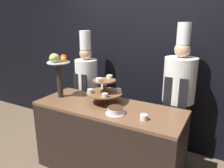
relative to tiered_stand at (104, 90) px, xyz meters
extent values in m
cube|color=black|center=(0.09, 0.91, 0.33)|extent=(10.00, 0.06, 2.80)
cube|color=black|center=(0.09, -0.07, -0.63)|extent=(1.80, 0.69, 0.87)
cube|color=brown|center=(0.09, -0.07, -0.18)|extent=(1.80, 0.69, 0.03)
cylinder|color=brown|center=(0.00, 0.00, -0.16)|extent=(0.20, 0.20, 0.02)
cylinder|color=brown|center=(0.00, 0.00, -0.02)|extent=(0.04, 0.04, 0.30)
cylinder|color=brown|center=(0.00, 0.00, -0.04)|extent=(0.44, 0.44, 0.02)
cylinder|color=brown|center=(0.00, 0.00, 0.12)|extent=(0.28, 0.28, 0.02)
cylinder|color=silver|center=(-0.14, -0.10, 0.00)|extent=(0.07, 0.07, 0.04)
cylinder|color=green|center=(-0.14, -0.10, -0.01)|extent=(0.06, 0.06, 0.03)
cylinder|color=silver|center=(0.10, -0.14, 0.00)|extent=(0.07, 0.07, 0.04)
cylinder|color=beige|center=(0.10, -0.14, -0.01)|extent=(0.06, 0.06, 0.03)
cylinder|color=silver|center=(0.14, 0.10, 0.00)|extent=(0.07, 0.07, 0.04)
cylinder|color=red|center=(0.14, 0.10, -0.01)|extent=(0.06, 0.06, 0.03)
cylinder|color=silver|center=(-0.10, 0.14, 0.00)|extent=(0.07, 0.07, 0.04)
cylinder|color=gold|center=(-0.10, 0.14, -0.01)|extent=(0.06, 0.06, 0.03)
cylinder|color=white|center=(-0.02, -0.09, 0.15)|extent=(0.07, 0.07, 0.04)
cylinder|color=white|center=(0.02, 0.09, 0.15)|extent=(0.07, 0.07, 0.04)
cylinder|color=#2D231E|center=(-0.62, -0.09, 0.07)|extent=(0.07, 0.07, 0.46)
cylinder|color=white|center=(-0.62, -0.09, 0.30)|extent=(0.29, 0.29, 0.01)
sphere|color=orange|center=(-0.55, -0.08, 0.35)|extent=(0.07, 0.07, 0.07)
sphere|color=red|center=(-0.59, -0.03, 0.36)|extent=(0.09, 0.09, 0.09)
sphere|color=#84B742|center=(-0.69, -0.07, 0.36)|extent=(0.10, 0.10, 0.10)
sphere|color=orange|center=(-0.67, -0.15, 0.35)|extent=(0.09, 0.09, 0.09)
sphere|color=#ADC160|center=(-0.62, -0.17, 0.37)|extent=(0.12, 0.12, 0.12)
cylinder|color=white|center=(0.27, -0.22, -0.16)|extent=(0.21, 0.21, 0.01)
cylinder|color=silver|center=(0.27, -0.22, -0.12)|extent=(0.17, 0.17, 0.06)
cylinder|color=#472819|center=(0.27, -0.22, -0.09)|extent=(0.17, 0.17, 0.01)
cylinder|color=white|center=(0.60, -0.22, -0.14)|extent=(0.08, 0.08, 0.06)
cube|color=#38332D|center=(-0.64, 0.53, -0.67)|extent=(0.26, 0.14, 0.81)
cylinder|color=white|center=(-0.64, 0.53, -0.01)|extent=(0.35, 0.35, 0.50)
cube|color=black|center=(-0.64, 0.36, -0.11)|extent=(0.24, 0.01, 0.32)
sphere|color=tan|center=(-0.64, 0.53, 0.33)|extent=(0.19, 0.19, 0.19)
cylinder|color=white|center=(-0.64, 0.53, 0.53)|extent=(0.17, 0.17, 0.28)
cube|color=black|center=(0.78, 0.53, -0.62)|extent=(0.30, 0.16, 0.90)
cylinder|color=silver|center=(0.78, 0.53, 0.11)|extent=(0.40, 0.40, 0.56)
cube|color=black|center=(0.78, 0.34, -0.01)|extent=(0.28, 0.01, 0.36)
sphere|color=tan|center=(0.78, 0.53, 0.48)|extent=(0.19, 0.19, 0.19)
cylinder|color=white|center=(0.78, 0.53, 0.67)|extent=(0.16, 0.16, 0.26)
camera|label=1|loc=(1.30, -2.17, 0.83)|focal=35.00mm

